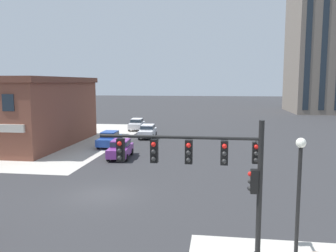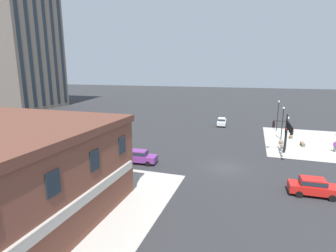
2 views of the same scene
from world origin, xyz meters
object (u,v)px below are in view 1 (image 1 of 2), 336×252
at_px(car_main_northbound_far, 120,148).
at_px(car_parked_curb, 148,131).
at_px(traffic_signal_main, 217,169).
at_px(street_lamp_corner_near, 299,189).
at_px(car_main_northbound_near, 110,138).
at_px(car_main_southbound_far, 137,124).

distance_m(car_main_northbound_far, car_parked_curb, 11.85).
bearing_deg(traffic_signal_main, car_main_northbound_far, 116.39).
relative_size(traffic_signal_main, street_lamp_corner_near, 1.24).
xyz_separation_m(car_main_northbound_near, car_parked_curb, (2.90, 6.57, 0.00)).
xyz_separation_m(traffic_signal_main, street_lamp_corner_near, (2.93, -0.48, -0.49)).
relative_size(traffic_signal_main, car_main_northbound_far, 1.39).
height_order(traffic_signal_main, car_parked_curb, traffic_signal_main).
height_order(car_main_northbound_far, car_parked_curb, same).
relative_size(street_lamp_corner_near, car_parked_curb, 1.13).
distance_m(traffic_signal_main, car_main_northbound_far, 20.13).
distance_m(street_lamp_corner_near, car_main_northbound_near, 27.81).
relative_size(street_lamp_corner_near, car_main_southbound_far, 1.13).
bearing_deg(car_main_northbound_near, traffic_signal_main, -63.43).
distance_m(car_main_northbound_near, car_main_southbound_far, 13.66).
height_order(traffic_signal_main, car_main_southbound_far, traffic_signal_main).
bearing_deg(car_main_northbound_near, car_main_southbound_far, 90.66).
distance_m(car_main_northbound_near, car_main_northbound_far, 5.93).
height_order(car_main_northbound_near, car_parked_curb, same).
xyz_separation_m(street_lamp_corner_near, car_main_northbound_near, (-14.50, 23.62, -2.27)).
xyz_separation_m(street_lamp_corner_near, car_main_northbound_far, (-11.79, 18.34, -2.27)).
xyz_separation_m(car_main_southbound_far, car_parked_curb, (3.06, -7.09, 0.00)).
distance_m(traffic_signal_main, car_main_southbound_far, 38.72).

